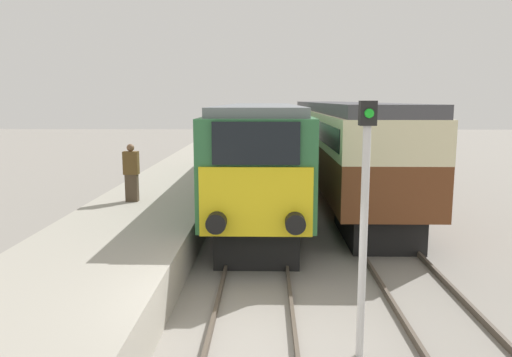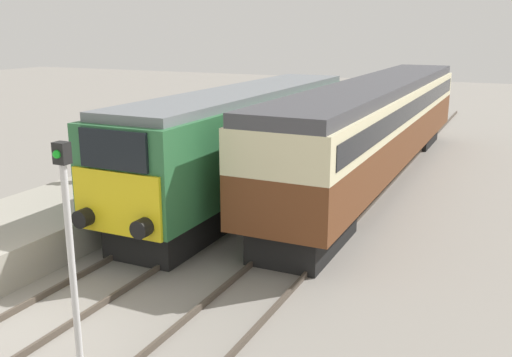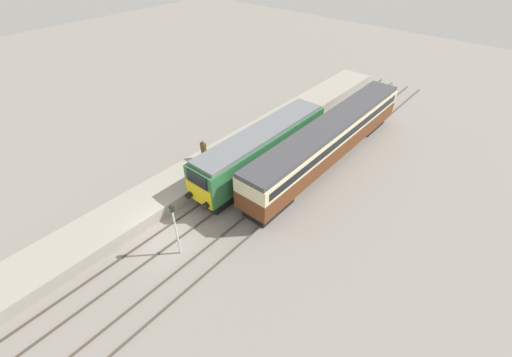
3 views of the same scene
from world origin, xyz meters
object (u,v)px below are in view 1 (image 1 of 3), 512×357
Objects in this scene: person_on_platform at (131,173)px; locomotive at (260,153)px; passenger_carriage at (339,137)px; signal_post at (364,209)px.

locomotive is at bearing 36.80° from person_on_platform.
locomotive is at bearing -126.49° from passenger_carriage.
person_on_platform is at bearing -134.07° from passenger_carriage.
person_on_platform is at bearing -143.20° from locomotive.
person_on_platform is (-7.20, -7.44, -0.54)m from passenger_carriage.
signal_post is (1.70, -10.12, 0.23)m from locomotive.
locomotive reaches higher than person_on_platform.
signal_post is (5.50, -7.28, 0.54)m from person_on_platform.
locomotive is 0.70× the size of passenger_carriage.
passenger_carriage reaches higher than locomotive.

